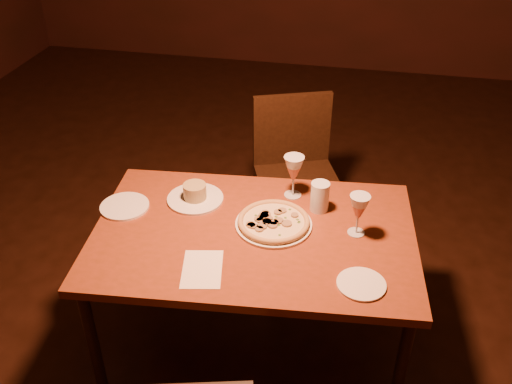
# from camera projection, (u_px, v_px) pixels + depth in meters

# --- Properties ---
(floor) EXTENTS (7.00, 7.00, 0.00)m
(floor) POSITION_uv_depth(u_px,v_px,m) (256.00, 326.00, 2.79)
(floor) COLOR black
(floor) RESTS_ON ground
(dining_table) EXTENTS (1.36, 0.95, 0.69)m
(dining_table) POSITION_uv_depth(u_px,v_px,m) (254.00, 244.00, 2.32)
(dining_table) COLOR maroon
(dining_table) RESTS_ON floor
(chair_far) EXTENTS (0.55, 0.55, 0.88)m
(chair_far) POSITION_uv_depth(u_px,v_px,m) (296.00, 170.00, 3.07)
(chair_far) COLOR black
(chair_far) RESTS_ON floor
(pizza_plate) EXTENTS (0.31, 0.31, 0.03)m
(pizza_plate) POSITION_uv_depth(u_px,v_px,m) (274.00, 222.00, 2.31)
(pizza_plate) COLOR white
(pizza_plate) RESTS_ON dining_table
(ramekin_saucer) EXTENTS (0.24, 0.24, 0.08)m
(ramekin_saucer) POSITION_uv_depth(u_px,v_px,m) (195.00, 195.00, 2.47)
(ramekin_saucer) COLOR white
(ramekin_saucer) RESTS_ON dining_table
(wine_glass_far) EXTENTS (0.09, 0.09, 0.20)m
(wine_glass_far) POSITION_uv_depth(u_px,v_px,m) (293.00, 177.00, 2.45)
(wine_glass_far) COLOR #A75845
(wine_glass_far) RESTS_ON dining_table
(wine_glass_right) EXTENTS (0.08, 0.08, 0.18)m
(wine_glass_right) POSITION_uv_depth(u_px,v_px,m) (358.00, 215.00, 2.23)
(wine_glass_right) COLOR #A75845
(wine_glass_right) RESTS_ON dining_table
(water_tumbler) EXTENTS (0.08, 0.08, 0.13)m
(water_tumbler) POSITION_uv_depth(u_px,v_px,m) (320.00, 197.00, 2.38)
(water_tumbler) COLOR silver
(water_tumbler) RESTS_ON dining_table
(side_plate_left) EXTENTS (0.21, 0.21, 0.01)m
(side_plate_left) POSITION_uv_depth(u_px,v_px,m) (125.00, 206.00, 2.43)
(side_plate_left) COLOR white
(side_plate_left) RESTS_ON dining_table
(side_plate_near) EXTENTS (0.18, 0.18, 0.01)m
(side_plate_near) POSITION_uv_depth(u_px,v_px,m) (361.00, 284.00, 2.03)
(side_plate_near) COLOR white
(side_plate_near) RESTS_ON dining_table
(menu_card) EXTENTS (0.18, 0.24, 0.00)m
(menu_card) POSITION_uv_depth(u_px,v_px,m) (202.00, 269.00, 2.10)
(menu_card) COLOR white
(menu_card) RESTS_ON dining_table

